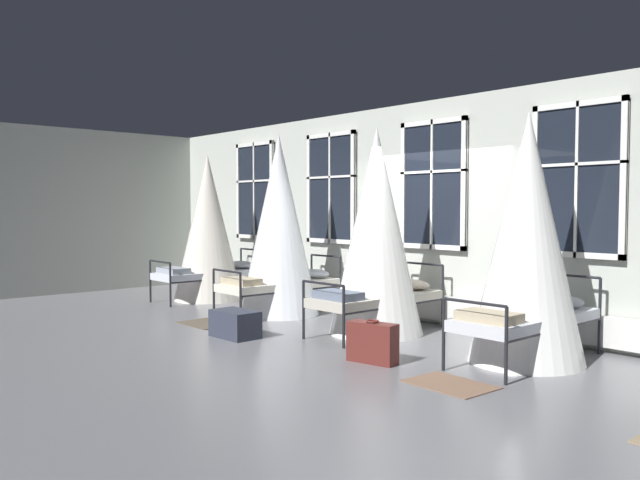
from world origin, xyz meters
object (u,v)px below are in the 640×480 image
object	(u,v)px
cot_first	(208,230)
cot_second	(279,228)
suitcase_dark	(372,342)
cot_fourth	(527,241)
travel_trunk	(235,324)
cot_third	(377,234)

from	to	relation	value
cot_first	cot_second	xyz separation A→B (m)	(2.17, -0.06, 0.09)
cot_first	suitcase_dark	distance (m)	5.61
cot_first	cot_second	world-z (taller)	cot_second
cot_fourth	travel_trunk	world-z (taller)	cot_fourth
cot_third	travel_trunk	xyz separation A→B (m)	(-1.04, -1.57, -1.16)
cot_third	cot_fourth	xyz separation A→B (m)	(2.20, 0.03, -0.01)
cot_fourth	travel_trunk	distance (m)	3.79
cot_second	suitcase_dark	xyz separation A→B (m)	(3.18, -1.23, -1.15)
cot_first	suitcase_dark	world-z (taller)	cot_first
suitcase_dark	travel_trunk	xyz separation A→B (m)	(-2.14, -0.33, -0.05)
cot_fourth	cot_second	bearing A→B (deg)	90.86
cot_third	cot_second	bearing A→B (deg)	89.96
suitcase_dark	cot_fourth	bearing A→B (deg)	38.66
suitcase_dark	cot_first	bearing A→B (deg)	155.79
cot_first	travel_trunk	distance (m)	3.76
suitcase_dark	travel_trunk	distance (m)	2.17
cot_second	cot_fourth	distance (m)	4.28
cot_first	suitcase_dark	size ratio (longest dim) A/B	4.53
cot_second	travel_trunk	size ratio (longest dim) A/B	4.44
cot_third	cot_fourth	world-z (taller)	cot_third
suitcase_dark	cot_second	bearing A→B (deg)	148.21
cot_fourth	travel_trunk	xyz separation A→B (m)	(-3.24, -1.60, -1.15)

